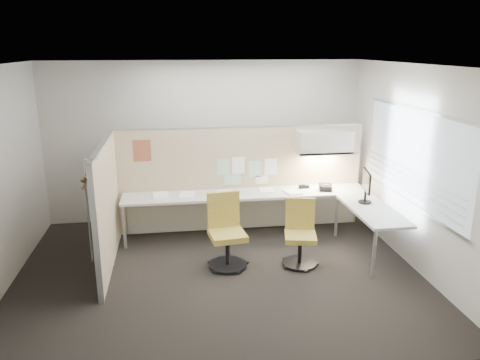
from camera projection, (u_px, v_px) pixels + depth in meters
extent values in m
cube|color=black|center=(219.00, 273.00, 6.50)|extent=(5.50, 4.50, 0.01)
cube|color=white|center=(216.00, 65.00, 5.72)|extent=(5.50, 4.50, 0.01)
cube|color=beige|center=(205.00, 142.00, 8.25)|extent=(5.50, 0.02, 2.80)
cube|color=beige|center=(243.00, 245.00, 3.97)|extent=(5.50, 0.02, 2.80)
cube|color=beige|center=(414.00, 168.00, 6.49)|extent=(0.02, 4.50, 2.80)
cube|color=#9BA9B4|center=(414.00, 157.00, 6.44)|extent=(0.01, 2.80, 1.30)
cube|color=tan|center=(241.00, 179.00, 7.85)|extent=(4.10, 0.06, 1.75)
cube|color=tan|center=(107.00, 206.00, 6.52)|extent=(0.06, 2.20, 1.75)
cube|color=beige|center=(247.00, 194.00, 7.59)|extent=(4.00, 0.60, 0.04)
cube|color=beige|center=(373.00, 210.00, 6.84)|extent=(0.60, 1.47, 0.04)
cube|color=beige|center=(244.00, 210.00, 7.95)|extent=(3.90, 0.02, 0.64)
cylinder|color=#A5A8AA|center=(124.00, 227.00, 7.18)|extent=(0.05, 0.05, 0.69)
cylinder|color=#A5A8AA|center=(374.00, 254.00, 6.26)|extent=(0.05, 0.05, 0.69)
cylinder|color=#A5A8AA|center=(337.00, 216.00, 7.65)|extent=(0.05, 0.05, 0.69)
cube|color=beige|center=(324.00, 142.00, 7.66)|extent=(0.90, 0.36, 0.38)
cube|color=#FFEABF|center=(324.00, 155.00, 7.72)|extent=(0.60, 0.06, 0.02)
cube|color=#8CBF8C|center=(223.00, 167.00, 7.71)|extent=(0.21, 0.00, 0.28)
cube|color=white|center=(238.00, 166.00, 7.74)|extent=(0.21, 0.00, 0.28)
cube|color=#8CBF8C|center=(255.00, 169.00, 7.80)|extent=(0.21, 0.00, 0.28)
cube|color=white|center=(271.00, 167.00, 7.83)|extent=(0.21, 0.00, 0.28)
cube|color=#8CBF8C|center=(232.00, 180.00, 7.80)|extent=(0.28, 0.00, 0.18)
cube|color=white|center=(262.00, 180.00, 7.87)|extent=(0.21, 0.00, 0.14)
cube|color=#E1551C|center=(142.00, 151.00, 7.45)|extent=(0.28, 0.00, 0.35)
cylinder|color=black|center=(228.00, 265.00, 6.65)|extent=(0.55, 0.55, 0.03)
cylinder|color=black|center=(228.00, 251.00, 6.59)|extent=(0.06, 0.06, 0.42)
cube|color=#DCB952|center=(227.00, 235.00, 6.52)|extent=(0.54, 0.54, 0.08)
cube|color=#DCB952|center=(223.00, 209.00, 6.65)|extent=(0.47, 0.12, 0.53)
cylinder|color=black|center=(299.00, 263.00, 6.71)|extent=(0.49, 0.49, 0.03)
cylinder|color=black|center=(300.00, 251.00, 6.66)|extent=(0.06, 0.06, 0.38)
cube|color=#DCB952|center=(300.00, 237.00, 6.60)|extent=(0.51, 0.51, 0.08)
cube|color=#DCB952|center=(300.00, 214.00, 6.72)|extent=(0.42, 0.14, 0.47)
cylinder|color=black|center=(365.00, 202.00, 7.11)|extent=(0.20, 0.20, 0.02)
cylinder|color=black|center=(365.00, 197.00, 7.09)|extent=(0.04, 0.04, 0.18)
cube|color=black|center=(366.00, 181.00, 7.02)|extent=(0.12, 0.47, 0.32)
cube|color=black|center=(366.00, 181.00, 7.02)|extent=(0.09, 0.43, 0.28)
cube|color=black|center=(325.00, 187.00, 7.71)|extent=(0.24, 0.23, 0.12)
cylinder|color=black|center=(320.00, 185.00, 7.71)|extent=(0.07, 0.17, 0.04)
cube|color=black|center=(305.00, 187.00, 7.82)|extent=(0.14, 0.05, 0.05)
cube|color=black|center=(302.00, 187.00, 7.83)|extent=(0.11, 0.09, 0.06)
cube|color=silver|center=(91.00, 159.00, 5.38)|extent=(0.14, 0.02, 0.02)
cylinder|color=silver|center=(85.00, 166.00, 5.39)|extent=(0.02, 0.02, 0.14)
cube|color=#AD7F4C|center=(86.00, 177.00, 5.43)|extent=(0.02, 0.38, 0.12)
cube|color=#AD7F4C|center=(84.00, 180.00, 5.46)|extent=(0.02, 0.38, 0.12)
cube|color=#AEB1B9|center=(89.00, 224.00, 5.53)|extent=(0.01, 0.07, 0.96)
cube|color=white|center=(161.00, 195.00, 7.41)|extent=(0.25, 0.31, 0.04)
cube|color=white|center=(187.00, 195.00, 7.46)|extent=(0.27, 0.33, 0.02)
cube|color=white|center=(224.00, 194.00, 7.47)|extent=(0.26, 0.32, 0.04)
cube|color=white|center=(266.00, 190.00, 7.71)|extent=(0.25, 0.32, 0.01)
cube|color=white|center=(292.00, 192.00, 7.60)|extent=(0.29, 0.34, 0.02)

